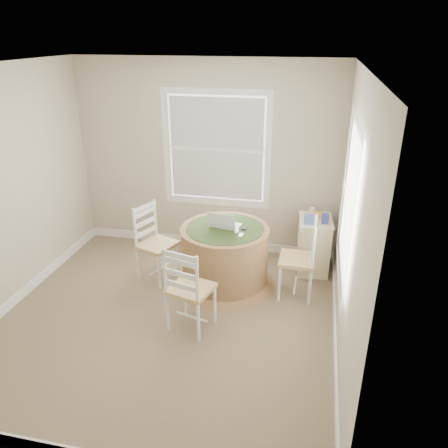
% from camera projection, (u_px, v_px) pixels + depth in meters
% --- Properties ---
extents(room, '(3.64, 3.64, 2.64)m').
position_uv_depth(room, '(181.00, 203.00, 4.38)').
color(room, '#836953').
rests_on(room, ground).
extents(round_table, '(1.24, 1.24, 0.76)m').
position_uv_depth(round_table, '(225.00, 254.00, 5.27)').
color(round_table, olive).
rests_on(round_table, ground).
extents(chair_left, '(0.52, 0.53, 0.95)m').
position_uv_depth(chair_left, '(157.00, 244.00, 5.37)').
color(chair_left, white).
rests_on(chair_left, ground).
extents(chair_near, '(0.51, 0.49, 0.95)m').
position_uv_depth(chair_near, '(191.00, 288.00, 4.46)').
color(chair_near, white).
rests_on(chair_near, ground).
extents(chair_right, '(0.40, 0.42, 0.95)m').
position_uv_depth(chair_right, '(297.00, 259.00, 5.03)').
color(chair_right, white).
rests_on(chair_right, ground).
extents(laptop, '(0.37, 0.34, 0.23)m').
position_uv_depth(laptop, '(225.00, 224.00, 5.15)').
color(laptop, white).
rests_on(laptop, round_table).
extents(mouse, '(0.07, 0.10, 0.03)m').
position_uv_depth(mouse, '(237.00, 231.00, 5.03)').
color(mouse, white).
rests_on(mouse, round_table).
extents(phone, '(0.05, 0.09, 0.02)m').
position_uv_depth(phone, '(241.00, 235.00, 4.95)').
color(phone, '#B7BABF').
rests_on(phone, round_table).
extents(keys, '(0.06, 0.05, 0.02)m').
position_uv_depth(keys, '(244.00, 229.00, 5.09)').
color(keys, black).
rests_on(keys, round_table).
extents(corner_chest, '(0.45, 0.58, 0.72)m').
position_uv_depth(corner_chest, '(313.00, 245.00, 5.61)').
color(corner_chest, '#F6F2B9').
rests_on(corner_chest, ground).
extents(tissue_box, '(0.13, 0.13, 0.10)m').
position_uv_depth(tissue_box, '(310.00, 219.00, 5.34)').
color(tissue_box, '#4F6FB5').
rests_on(tissue_box, corner_chest).
extents(box_yellow, '(0.16, 0.11, 0.06)m').
position_uv_depth(box_yellow, '(318.00, 215.00, 5.52)').
color(box_yellow, gold).
rests_on(box_yellow, corner_chest).
extents(box_blue, '(0.09, 0.09, 0.12)m').
position_uv_depth(box_blue, '(325.00, 219.00, 5.34)').
color(box_blue, '#313794').
rests_on(box_blue, corner_chest).
extents(cup_cream, '(0.07, 0.07, 0.09)m').
position_uv_depth(cup_cream, '(312.00, 211.00, 5.59)').
color(cup_cream, beige).
rests_on(cup_cream, corner_chest).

